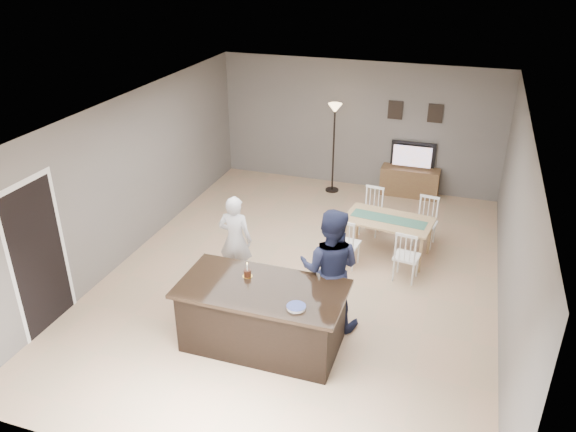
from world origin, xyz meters
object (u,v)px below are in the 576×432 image
(floor_lamp, at_px, (334,124))
(dining_table, at_px, (388,225))
(kitchen_island, at_px, (262,316))
(man, at_px, (330,269))
(birthday_cake, at_px, (247,273))
(woman, at_px, (235,240))
(tv_console, at_px, (410,182))
(plate_stack, at_px, (296,307))
(television, at_px, (413,156))

(floor_lamp, bearing_deg, dining_table, -56.61)
(kitchen_island, height_order, man, man)
(birthday_cake, relative_size, floor_lamp, 0.11)
(woman, bearing_deg, kitchen_island, 122.09)
(kitchen_island, height_order, woman, woman)
(tv_console, xyz_separation_m, dining_table, (-0.04, -2.66, 0.26))
(woman, distance_m, floor_lamp, 4.04)
(birthday_cake, height_order, plate_stack, birthday_cake)
(tv_console, bearing_deg, floor_lamp, -169.85)
(tv_console, xyz_separation_m, man, (-0.49, -4.84, 0.58))
(plate_stack, bearing_deg, birthday_cake, 149.80)
(floor_lamp, bearing_deg, birthday_cake, -88.54)
(kitchen_island, distance_m, tv_console, 5.70)
(man, bearing_deg, plate_stack, 78.99)
(kitchen_island, bearing_deg, birthday_cake, 145.23)
(floor_lamp, bearing_deg, kitchen_island, -85.67)
(woman, relative_size, plate_stack, 6.19)
(tv_console, xyz_separation_m, birthday_cake, (-1.47, -5.38, 0.65))
(man, bearing_deg, floor_lamp, -78.84)
(woman, bearing_deg, tv_console, -120.04)
(kitchen_island, height_order, television, television)
(kitchen_island, bearing_deg, man, 46.03)
(tv_console, height_order, birthday_cake, birthday_cake)
(woman, bearing_deg, floor_lamp, -101.00)
(television, relative_size, dining_table, 0.52)
(television, bearing_deg, tv_console, 90.00)
(birthday_cake, xyz_separation_m, plate_stack, (0.82, -0.48, -0.03))
(man, relative_size, floor_lamp, 0.92)
(television, distance_m, floor_lamp, 1.75)
(plate_stack, relative_size, dining_table, 0.13)
(tv_console, bearing_deg, dining_table, -90.79)
(television, bearing_deg, plate_stack, 83.79)
(kitchen_island, distance_m, plate_stack, 0.78)
(dining_table, bearing_deg, kitchen_island, -104.84)
(tv_console, distance_m, dining_table, 2.67)
(woman, bearing_deg, birthday_cake, 117.29)
(television, relative_size, woman, 0.63)
(woman, height_order, floor_lamp, floor_lamp)
(television, relative_size, plate_stack, 3.89)
(kitchen_island, distance_m, birthday_cake, 0.59)
(television, xyz_separation_m, floor_lamp, (-1.60, -0.36, 0.62))
(woman, height_order, birthday_cake, woman)
(kitchen_island, distance_m, television, 5.78)
(tv_console, distance_m, birthday_cake, 5.62)
(dining_table, height_order, floor_lamp, floor_lamp)
(birthday_cake, bearing_deg, floor_lamp, 91.46)
(dining_table, bearing_deg, television, 96.18)
(woman, xyz_separation_m, dining_table, (2.11, 1.56, -0.17))
(tv_console, bearing_deg, television, 90.00)
(man, bearing_deg, kitchen_island, 43.50)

